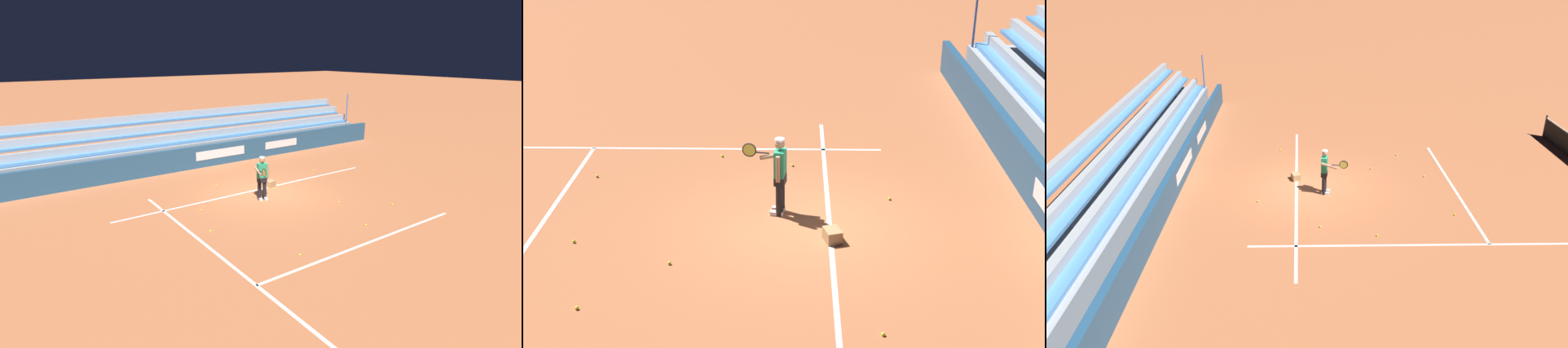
{
  "view_description": "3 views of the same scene",
  "coord_description": "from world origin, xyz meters",
  "views": [
    {
      "loc": [
        9.08,
        12.81,
        5.55
      ],
      "look_at": [
        1.35,
        1.74,
        1.48
      ],
      "focal_mm": 28.0,
      "sensor_mm": 36.0,
      "label": 1
    },
    {
      "loc": [
        -13.43,
        0.2,
        7.09
      ],
      "look_at": [
        0.69,
        0.46,
        0.81
      ],
      "focal_mm": 50.0,
      "sensor_mm": 36.0,
      "label": 2
    },
    {
      "loc": [
        17.44,
        -0.38,
        8.48
      ],
      "look_at": [
        1.12,
        -0.11,
        1.09
      ],
      "focal_mm": 35.0,
      "sensor_mm": 36.0,
      "label": 3
    }
  ],
  "objects": [
    {
      "name": "tennis_ball_midcourt",
      "position": [
        -3.84,
        -1.21,
        0.03
      ],
      "size": [
        0.07,
        0.07,
        0.07
      ],
      "primitive_type": "sphere",
      "color": "#CCE533",
      "rests_on": "ground"
    },
    {
      "name": "tennis_ball_far_left",
      "position": [
        2.99,
        0.29,
        0.03
      ],
      "size": [
        0.07,
        0.07,
        0.07
      ],
      "primitive_type": "sphere",
      "color": "#CCE533",
      "rests_on": "ground"
    },
    {
      "name": "tennis_ball_toward_net",
      "position": [
        -3.2,
        3.9,
        0.03
      ],
      "size": [
        0.07,
        0.07,
        0.07
      ],
      "primitive_type": "sphere",
      "color": "#CCE533",
      "rests_on": "ground"
    },
    {
      "name": "tennis_ball_near_player",
      "position": [
        -0.92,
        4.6,
        0.03
      ],
      "size": [
        0.07,
        0.07,
        0.07
      ],
      "primitive_type": "sphere",
      "color": "#CCE533",
      "rests_on": "ground"
    },
    {
      "name": "court_service_line_white",
      "position": [
        0.0,
        5.5,
        0.0
      ],
      "size": [
        8.22,
        0.1,
        0.01
      ],
      "primitive_type": "cube",
      "color": "white",
      "rests_on": "ground"
    },
    {
      "name": "ball_box_cardboard",
      "position": [
        -0.75,
        -0.53,
        0.13
      ],
      "size": [
        0.47,
        0.41,
        0.26
      ],
      "primitive_type": "cube",
      "rotation": [
        0.0,
        0.0,
        0.3
      ],
      "color": "#A87F51",
      "rests_on": "ground"
    },
    {
      "name": "court_baseline_white",
      "position": [
        0.0,
        -0.5,
        0.0
      ],
      "size": [
        12.0,
        0.1,
        0.01
      ],
      "primitive_type": "cube",
      "color": "white",
      "rests_on": "ground"
    },
    {
      "name": "court_sideline_white",
      "position": [
        4.11,
        4.0,
        0.0
      ],
      "size": [
        0.1,
        12.0,
        0.01
      ],
      "primitive_type": "cube",
      "color": "white",
      "rests_on": "ground"
    },
    {
      "name": "tennis_ball_far_right",
      "position": [
        1.14,
        -1.88,
        0.03
      ],
      "size": [
        0.07,
        0.07,
        0.07
      ],
      "primitive_type": "sphere",
      "color": "#CCE533",
      "rests_on": "ground"
    },
    {
      "name": "tennis_ball_by_box",
      "position": [
        3.56,
        2.08,
        0.03
      ],
      "size": [
        0.07,
        0.07,
        0.07
      ],
      "primitive_type": "sphere",
      "color": "#CCE533",
      "rests_on": "ground"
    },
    {
      "name": "tennis_ball_on_baseline",
      "position": [
        -1.71,
        2.57,
        0.03
      ],
      "size": [
        0.07,
        0.07,
        0.07
      ],
      "primitive_type": "sphere",
      "color": "#CCE533",
      "rests_on": "ground"
    },
    {
      "name": "tennis_player",
      "position": [
        0.46,
        0.56,
        0.89
      ],
      "size": [
        0.69,
        0.96,
        1.71
      ],
      "color": "black",
      "rests_on": "ground"
    },
    {
      "name": "tennis_ball_stray_back",
      "position": [
        2.24,
        4.94,
        0.03
      ],
      "size": [
        0.07,
        0.07,
        0.07
      ],
      "primitive_type": "sphere",
      "color": "#CCE533",
      "rests_on": "ground"
    },
    {
      "name": "ground_plane",
      "position": [
        0.0,
        0.0,
        0.0
      ],
      "size": [
        160.0,
        160.0,
        0.0
      ],
      "primitive_type": "plane",
      "color": "#B7663D"
    }
  ]
}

